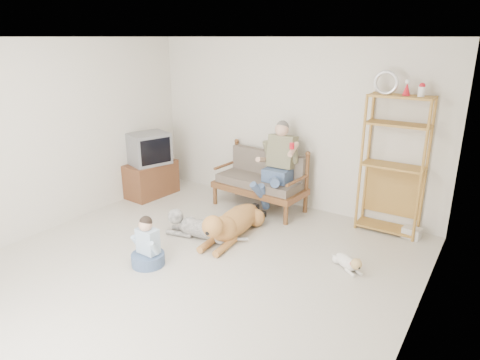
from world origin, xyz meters
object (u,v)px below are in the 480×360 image
Objects in this scene: tv_stand at (151,179)px; golden_retriever at (232,223)px; loveseat at (261,179)px; etagere at (393,164)px.

golden_retriever is at bearing -11.49° from tv_stand.
etagere reaches higher than loveseat.
etagere reaches higher than golden_retriever.
loveseat reaches higher than golden_retriever.
golden_retriever is at bearing -75.12° from loveseat.
tv_stand reaches higher than golden_retriever.
tv_stand is at bearing 158.81° from golden_retriever.
golden_retriever is (-1.79, -1.40, -0.80)m from etagere.
loveseat is at bearing 21.59° from tv_stand.
etagere is 2.43× the size of tv_stand.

